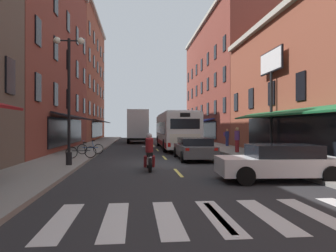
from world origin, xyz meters
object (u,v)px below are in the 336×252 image
sedan_near (194,148)px  bicycle_mid (81,152)px  bicycle_near (90,149)px  pedestrian_mid (237,139)px  box_truck (138,126)px  pedestrian_near (227,137)px  street_lamp_twin (69,95)px  sedan_far (137,135)px  motorcycle_rider (149,154)px  transit_bus (175,130)px  sedan_mid (279,162)px  billboard_sign (271,74)px

sedan_near → bicycle_mid: bearing=178.7°
bicycle_near → pedestrian_mid: size_ratio=0.97×
box_truck → pedestrian_near: (8.28, -9.17, -1.01)m
box_truck → sedan_near: bearing=-80.8°
bicycle_mid → street_lamp_twin: 4.38m
sedan_far → motorcycle_rider: bearing=-89.2°
box_truck → pedestrian_near: 12.40m
sedan_near → bicycle_mid: 6.54m
transit_bus → pedestrian_mid: (3.72, -5.89, -0.59)m
bicycle_near → transit_bus: bearing=45.2°
sedan_mid → bicycle_mid: (-8.25, 7.61, -0.17)m
box_truck → pedestrian_mid: bearing=-67.0°
sedan_far → bicycle_mid: bearing=-96.2°
box_truck → sedan_far: (-0.12, 10.14, -1.28)m
billboard_sign → box_truck: bearing=115.4°
billboard_sign → box_truck: 20.40m
bicycle_mid → pedestrian_near: pedestrian_near is taller
transit_bus → bicycle_near: 9.16m
sedan_near → sedan_mid: size_ratio=1.07×
box_truck → sedan_mid: (4.91, -27.16, -1.32)m
sedan_near → bicycle_near: bearing=156.1°
sedan_mid → sedan_near: bearing=102.9°
sedan_near → street_lamp_twin: street_lamp_twin is taller
billboard_sign → pedestrian_near: 10.04m
pedestrian_near → sedan_near: bearing=2.3°
motorcycle_rider → street_lamp_twin: street_lamp_twin is taller
billboard_sign → pedestrian_mid: size_ratio=3.87×
pedestrian_near → bicycle_mid: bearing=-20.1°
sedan_mid → box_truck: bearing=100.3°
motorcycle_rider → pedestrian_near: 16.73m
billboard_sign → bicycle_near: billboard_sign is taller
billboard_sign → pedestrian_near: bearing=92.2°
street_lamp_twin → pedestrian_near: bearing=49.5°
bicycle_mid → pedestrian_near: size_ratio=1.05×
bicycle_near → bicycle_mid: same height
bicycle_mid → pedestrian_mid: (10.26, 3.25, 0.55)m
motorcycle_rider → pedestrian_near: bearing=61.8°
bicycle_near → pedestrian_near: pedestrian_near is taller
transit_bus → motorcycle_rider: bearing=-101.8°
street_lamp_twin → transit_bus: bearing=62.1°
transit_bus → billboard_sign: bearing=-55.1°
motorcycle_rider → sedan_far: bearing=90.8°
sedan_mid → pedestrian_mid: 11.05m
transit_bus → bicycle_near: bearing=-134.8°
sedan_near → street_lamp_twin: 7.76m
sedan_far → pedestrian_near: size_ratio=2.64×
bicycle_mid → street_lamp_twin: (-0.02, -3.23, 2.95)m
sedan_near → sedan_far: bearing=96.4°
bicycle_mid → street_lamp_twin: street_lamp_twin is taller
box_truck → sedan_near: 20.00m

